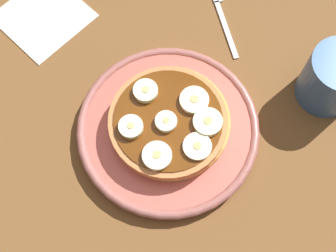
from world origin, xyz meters
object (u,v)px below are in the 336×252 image
pancake_stack (170,124)px  fork (223,14)px  banana_slice_5 (157,156)px  banana_slice_3 (208,122)px  banana_slice_6 (197,147)px  coffee_mug (334,76)px  banana_slice_1 (131,127)px  banana_slice_2 (194,100)px  napkin (44,16)px  plate (168,129)px  banana_slice_0 (167,122)px  banana_slice_4 (146,91)px

pancake_stack → fork: (18.97, 1.64, -2.72)cm
fork → banana_slice_5: bearing=-174.0°
banana_slice_3 → banana_slice_6: 3.25cm
banana_slice_3 → coffee_mug: 17.11cm
banana_slice_1 → banana_slice_2: 8.19cm
banana_slice_6 → coffee_mug: coffee_mug is taller
banana_slice_6 → napkin: bearing=73.1°
coffee_mug → banana_slice_2: bearing=129.7°
banana_slice_3 → pancake_stack: bearing=112.3°
plate → banana_slice_0: banana_slice_0 is taller
coffee_mug → napkin: 39.77cm
pancake_stack → banana_slice_3: 4.74cm
banana_slice_4 → napkin: 20.64cm
banana_slice_5 → napkin: (11.69, 24.54, -4.47)cm
banana_slice_2 → napkin: (3.54, 25.15, -4.46)cm
pancake_stack → banana_slice_3: banana_slice_3 is taller
banana_slice_6 → banana_slice_5: bearing=131.9°
banana_slice_4 → banana_slice_6: bearing=-111.1°
banana_slice_0 → banana_slice_5: bearing=-168.3°
banana_slice_0 → banana_slice_4: bearing=61.2°
napkin → fork: size_ratio=1.07×
banana_slice_1 → banana_slice_2: banana_slice_1 is taller
banana_slice_1 → banana_slice_6: banana_slice_1 is taller
banana_slice_6 → napkin: size_ratio=0.31×
banana_slice_0 → banana_slice_6: size_ratio=0.78×
banana_slice_2 → banana_slice_6: bearing=-149.7°
banana_slice_0 → fork: banana_slice_0 is taller
pancake_stack → coffee_mug: 21.15cm
banana_slice_1 → banana_slice_5: size_ratio=0.85×
banana_slice_4 → napkin: banana_slice_4 is taller
banana_slice_4 → pancake_stack: bearing=-112.5°
banana_slice_1 → banana_slice_2: (6.53, -4.94, -0.09)cm
banana_slice_1 → banana_slice_4: bearing=8.8°
pancake_stack → banana_slice_2: banana_slice_2 is taller
banana_slice_1 → banana_slice_4: same height
fork → banana_slice_0: bearing=-175.2°
plate → napkin: (7.03, 23.48, -0.91)cm
banana_slice_0 → napkin: size_ratio=0.24×
banana_slice_3 → banana_slice_4: (0.08, 8.35, 0.02)cm
fork → plate: bearing=-175.7°
pancake_stack → banana_slice_0: 1.77cm
plate → napkin: 24.53cm
banana_slice_5 → plate: bearing=12.8°
plate → banana_slice_2: (3.50, -1.67, 3.55)cm
pancake_stack → banana_slice_5: banana_slice_5 is taller
plate → banana_slice_2: bearing=-25.5°
banana_slice_2 → banana_slice_4: (-1.67, 5.70, 0.05)cm
napkin → banana_slice_2: bearing=-98.0°
banana_slice_4 → napkin: bearing=75.0°
plate → fork: (19.04, 1.43, -0.81)cm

